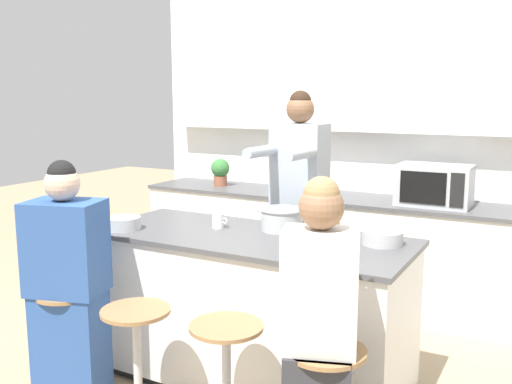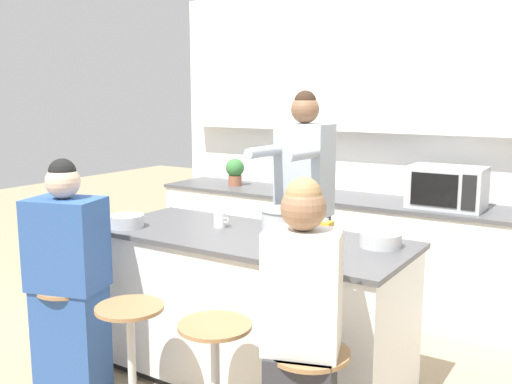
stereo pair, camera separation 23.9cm
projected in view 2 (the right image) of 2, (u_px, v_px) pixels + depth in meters
ground_plane at (249, 380)px, 3.56m from camera, size 16.00×16.00×0.00m
wall_back at (371, 121)px, 4.90m from camera, size 3.99×0.22×2.70m
back_counter at (354, 251)px, 4.83m from camera, size 3.70×0.62×0.91m
kitchen_island at (249, 308)px, 3.49m from camera, size 1.94×0.81×0.93m
bar_stool_leftmost at (71, 338)px, 3.33m from camera, size 0.38×0.38×0.67m
bar_stool_center_left at (132, 362)px, 3.03m from camera, size 0.38×0.38×0.67m
bar_stool_center_right at (216, 384)px, 2.80m from camera, size 0.38×0.38×0.67m
person_cooking at (303, 223)px, 3.88m from camera, size 0.38×0.57×1.79m
person_wrapped_blanket at (69, 288)px, 3.26m from camera, size 0.47×0.39×1.42m
person_seated_near at (301, 351)px, 2.45m from camera, size 0.37×0.34×1.43m
cooking_pot at (283, 220)px, 3.51m from camera, size 0.36×0.27×0.14m
fruit_bowl at (127, 221)px, 3.61m from camera, size 0.22×0.22×0.08m
mixing_bowl_steel at (380, 240)px, 3.14m from camera, size 0.23×0.23×0.08m
coffee_cup_near at (220, 220)px, 3.60m from camera, size 0.11×0.08×0.09m
juice_carton at (325, 238)px, 2.97m from camera, size 0.07×0.07×0.19m
microwave at (447, 187)px, 4.30m from camera, size 0.55×0.34×0.32m
potted_plant at (235, 171)px, 5.39m from camera, size 0.17×0.17×0.26m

